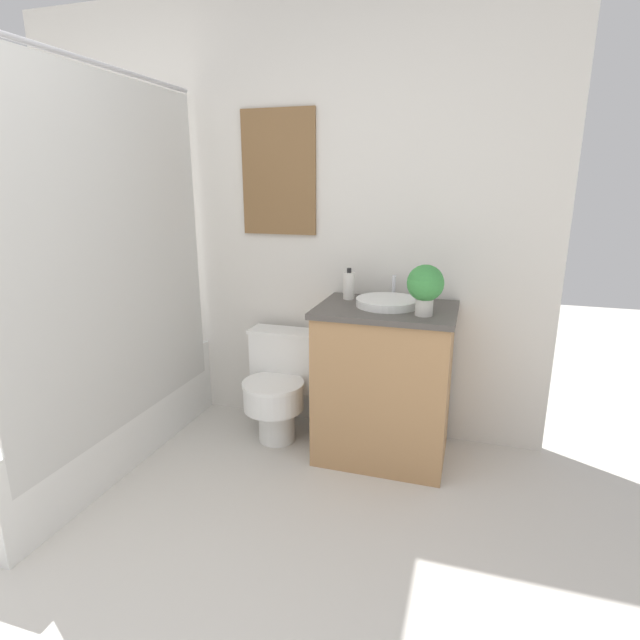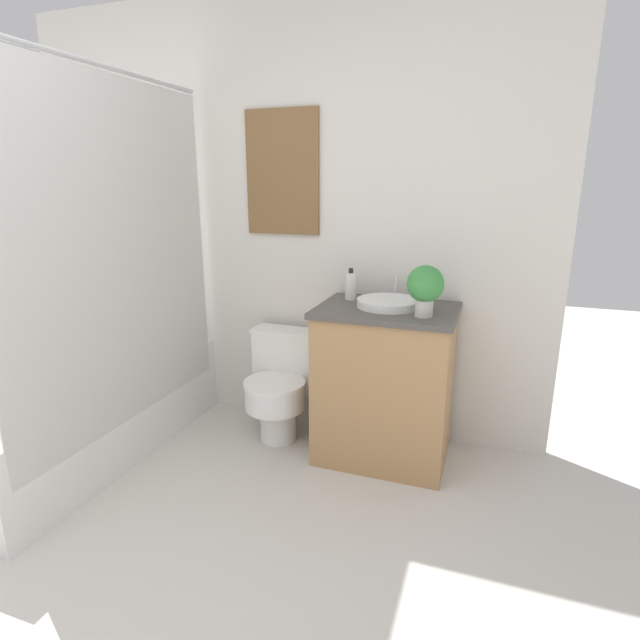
% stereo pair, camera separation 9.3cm
% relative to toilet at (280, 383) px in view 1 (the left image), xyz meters
% --- Properties ---
extents(wall_back, '(3.25, 0.07, 2.50)m').
position_rel_toilet_xyz_m(wall_back, '(-0.14, 0.27, 0.92)').
color(wall_back, silver).
rests_on(wall_back, ground_plane).
extents(shower_area, '(0.67, 1.59, 1.98)m').
position_rel_toilet_xyz_m(shower_area, '(-0.92, -0.56, -0.05)').
color(shower_area, white).
rests_on(shower_area, ground_plane).
extents(toilet, '(0.44, 0.48, 0.62)m').
position_rel_toilet_xyz_m(toilet, '(0.00, 0.00, 0.00)').
color(toilet, white).
rests_on(toilet, ground_plane).
extents(vanity, '(0.71, 0.53, 0.85)m').
position_rel_toilet_xyz_m(vanity, '(0.62, -0.04, 0.09)').
color(vanity, '#AD7F51').
rests_on(vanity, ground_plane).
extents(sink, '(0.33, 0.36, 0.13)m').
position_rel_toilet_xyz_m(sink, '(0.62, -0.02, 0.53)').
color(sink, white).
rests_on(sink, vanity).
extents(soap_bottle, '(0.06, 0.06, 0.17)m').
position_rel_toilet_xyz_m(soap_bottle, '(0.38, 0.08, 0.59)').
color(soap_bottle, silver).
rests_on(soap_bottle, vanity).
extents(potted_plant, '(0.18, 0.18, 0.25)m').
position_rel_toilet_xyz_m(potted_plant, '(0.82, -0.15, 0.66)').
color(potted_plant, beige).
rests_on(potted_plant, vanity).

